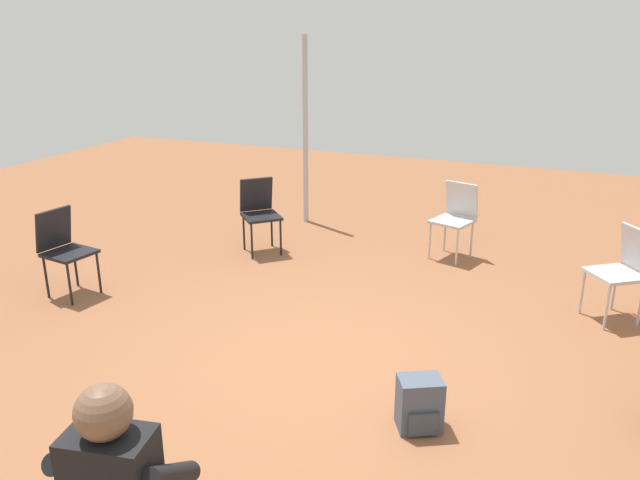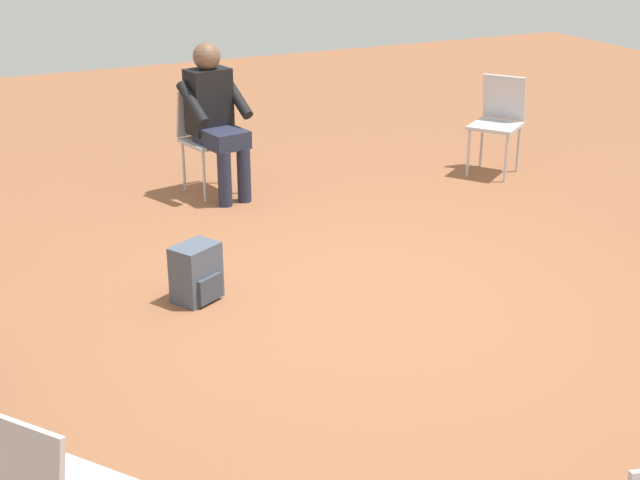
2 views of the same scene
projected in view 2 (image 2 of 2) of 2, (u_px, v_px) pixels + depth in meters
ground_plane at (364, 300)px, 5.50m from camera, size 16.23×16.23×0.00m
chair_northwest at (499, 118)px, 7.78m from camera, size 0.57×0.58×0.85m
chair_west at (206, 132)px, 7.31m from camera, size 0.50×0.47×0.85m
person_in_black at (215, 113)px, 7.11m from camera, size 0.56×0.56×1.24m
backpack_near_laptop_user at (196, 276)px, 5.46m from camera, size 0.31×0.34×0.36m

